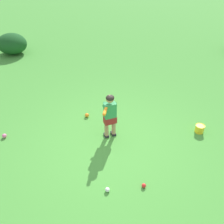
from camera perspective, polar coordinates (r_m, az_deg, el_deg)
The scene contains 9 objects.
ground_plane at distance 5.24m, azimuth 0.09°, elevation -7.66°, with size 40.00×40.00×0.00m, color #479338.
child_batter at distance 5.03m, azimuth -0.56°, elevation -0.17°, with size 0.33×0.64×1.08m.
play_ball_behind_batter at distance 6.43m, azimuth -1.01°, elevation 2.23°, with size 0.10×0.10×0.10m, color yellow.
play_ball_center_lawn at distance 4.42m, azimuth -1.11°, elevation -18.08°, with size 0.08×0.08×0.08m, color white.
play_ball_midfield at distance 6.00m, azimuth -6.02°, elevation -0.77°, with size 0.10×0.10×0.10m, color orange.
play_ball_far_right at distance 5.89m, azimuth -24.34°, elevation -5.20°, with size 0.10×0.10×0.10m, color pink.
play_ball_by_bucket at distance 4.51m, azimuth 7.60°, elevation -17.01°, with size 0.08×0.08×0.08m, color red.
toy_bucket at distance 5.84m, azimuth 20.21°, elevation -3.72°, with size 0.22×0.22×0.19m.
shrub_left_background at distance 10.21m, azimuth -22.79°, elevation 14.80°, with size 1.12×1.01×0.77m, color #194C1E.
Camera 1 is at (0.53, -3.76, 3.62)m, focal length 38.26 mm.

